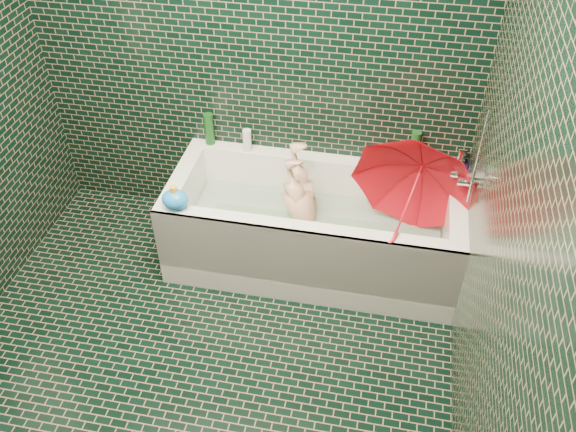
% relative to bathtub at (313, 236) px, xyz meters
% --- Properties ---
extents(floor, '(2.80, 2.80, 0.00)m').
position_rel_bathtub_xyz_m(floor, '(-0.45, -1.01, -0.21)').
color(floor, black).
rests_on(floor, ground).
extents(wall_back, '(2.80, 0.00, 2.80)m').
position_rel_bathtub_xyz_m(wall_back, '(-0.45, 0.39, 1.04)').
color(wall_back, black).
rests_on(wall_back, floor).
extents(wall_right, '(0.00, 2.80, 2.80)m').
position_rel_bathtub_xyz_m(wall_right, '(0.85, -1.01, 1.04)').
color(wall_right, black).
rests_on(wall_right, floor).
extents(bathtub, '(1.70, 0.75, 0.55)m').
position_rel_bathtub_xyz_m(bathtub, '(0.00, 0.00, 0.00)').
color(bathtub, white).
rests_on(bathtub, floor).
extents(bath_mat, '(1.35, 0.47, 0.01)m').
position_rel_bathtub_xyz_m(bath_mat, '(0.00, 0.02, -0.06)').
color(bath_mat, green).
rests_on(bath_mat, bathtub).
extents(water, '(1.48, 0.53, 0.00)m').
position_rel_bathtub_xyz_m(water, '(0.00, 0.02, 0.09)').
color(water, silver).
rests_on(water, bathtub).
extents(faucet, '(0.18, 0.19, 0.55)m').
position_rel_bathtub_xyz_m(faucet, '(0.81, 0.01, 0.56)').
color(faucet, silver).
rests_on(faucet, wall_right).
extents(child, '(0.96, 0.37, 0.36)m').
position_rel_bathtub_xyz_m(child, '(-0.06, 0.04, 0.10)').
color(child, '#DAA488').
rests_on(child, bathtub).
extents(umbrella, '(1.02, 0.91, 0.99)m').
position_rel_bathtub_xyz_m(umbrella, '(0.52, -0.07, 0.41)').
color(umbrella, red).
rests_on(umbrella, bathtub).
extents(soap_bottle_a, '(0.11, 0.11, 0.26)m').
position_rel_bathtub_xyz_m(soap_bottle_a, '(0.69, 0.33, 0.34)').
color(soap_bottle_a, white).
rests_on(soap_bottle_a, bathtub).
extents(soap_bottle_b, '(0.11, 0.11, 0.21)m').
position_rel_bathtub_xyz_m(soap_bottle_b, '(0.80, 0.36, 0.34)').
color(soap_bottle_b, '#401E72').
rests_on(soap_bottle_b, bathtub).
extents(soap_bottle_c, '(0.14, 0.14, 0.18)m').
position_rel_bathtub_xyz_m(soap_bottle_c, '(0.69, 0.35, 0.34)').
color(soap_bottle_c, '#124216').
rests_on(soap_bottle_c, bathtub).
extents(bottle_right_tall, '(0.07, 0.07, 0.24)m').
position_rel_bathtub_xyz_m(bottle_right_tall, '(0.53, 0.35, 0.46)').
color(bottle_right_tall, '#124216').
rests_on(bottle_right_tall, bathtub).
extents(bottle_right_pump, '(0.06, 0.06, 0.16)m').
position_rel_bathtub_xyz_m(bottle_right_pump, '(0.80, 0.35, 0.42)').
color(bottle_right_pump, silver).
rests_on(bottle_right_pump, bathtub).
extents(bottle_left_tall, '(0.07, 0.07, 0.21)m').
position_rel_bathtub_xyz_m(bottle_left_tall, '(-0.72, 0.36, 0.44)').
color(bottle_left_tall, '#124216').
rests_on(bottle_left_tall, bathtub).
extents(bottle_left_short, '(0.07, 0.07, 0.15)m').
position_rel_bathtub_xyz_m(bottle_left_short, '(-0.48, 0.33, 0.41)').
color(bottle_left_short, white).
rests_on(bottle_left_short, bathtub).
extents(rubber_duck, '(0.11, 0.10, 0.09)m').
position_rel_bathtub_xyz_m(rubber_duck, '(0.58, 0.32, 0.38)').
color(rubber_duck, '#FFAF1A').
rests_on(rubber_duck, bathtub).
extents(bath_toy, '(0.15, 0.12, 0.14)m').
position_rel_bathtub_xyz_m(bath_toy, '(-0.72, -0.30, 0.40)').
color(bath_toy, '#197EE9').
rests_on(bath_toy, bathtub).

